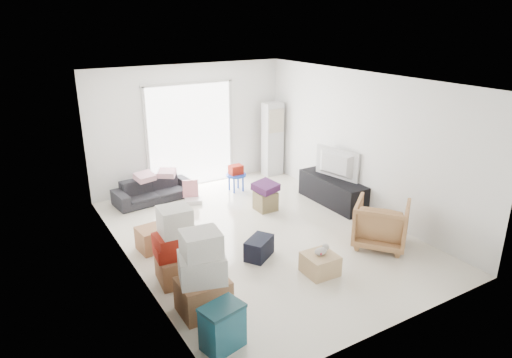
{
  "coord_description": "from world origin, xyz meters",
  "views": [
    {
      "loc": [
        -3.81,
        -6.18,
        3.65
      ],
      "look_at": [
        0.02,
        0.2,
        0.98
      ],
      "focal_mm": 32.0,
      "sensor_mm": 36.0,
      "label": 1
    }
  ],
  "objects": [
    {
      "name": "plush_bunny",
      "position": [
        0.12,
        -1.54,
        0.37
      ],
      "size": [
        0.28,
        0.16,
        0.14
      ],
      "rotation": [
        0.0,
        0.0,
        0.3
      ],
      "color": "#B2ADA8",
      "rests_on": "wood_crate"
    },
    {
      "name": "ac_tower",
      "position": [
        1.95,
        2.65,
        0.88
      ],
      "size": [
        0.45,
        0.3,
        1.75
      ],
      "primitive_type": "cube",
      "color": "silver",
      "rests_on": "room_shell"
    },
    {
      "name": "box_stack_c",
      "position": [
        -1.77,
        0.46,
        0.19
      ],
      "size": [
        0.57,
        0.49,
        0.39
      ],
      "rotation": [
        0.0,
        0.0,
        0.17
      ],
      "color": "#9F6E47",
      "rests_on": "room_shell"
    },
    {
      "name": "television",
      "position": [
        2.0,
        0.47,
        0.62
      ],
      "size": [
        0.8,
        1.14,
        0.14
      ],
      "primitive_type": "imported",
      "rotation": [
        0.0,
        0.0,
        1.78
      ],
      "color": "black",
      "rests_on": "tv_console"
    },
    {
      "name": "tv_console",
      "position": [
        2.0,
        0.47,
        0.27
      ],
      "size": [
        0.49,
        1.64,
        0.55
      ],
      "primitive_type": "cube",
      "color": "black",
      "rests_on": "room_shell"
    },
    {
      "name": "loose_box",
      "position": [
        -1.43,
        0.06,
        0.16
      ],
      "size": [
        0.46,
        0.46,
        0.33
      ],
      "primitive_type": "cube",
      "rotation": [
        0.0,
        0.0,
        -0.2
      ],
      "color": "#9F6E47",
      "rests_on": "room_shell"
    },
    {
      "name": "box_stack_b",
      "position": [
        -1.8,
        -0.63,
        0.5
      ],
      "size": [
        0.66,
        0.62,
        1.15
      ],
      "rotation": [
        0.0,
        0.0,
        -0.08
      ],
      "color": "#9F6E47",
      "rests_on": "room_shell"
    },
    {
      "name": "toy_walker",
      "position": [
        -0.43,
        2.01,
        0.13
      ],
      "size": [
        0.42,
        0.4,
        0.46
      ],
      "rotation": [
        0.0,
        0.0,
        -0.34
      ],
      "color": "silver",
      "rests_on": "room_shell"
    },
    {
      "name": "room_shell",
      "position": [
        0.0,
        0.0,
        1.35
      ],
      "size": [
        4.98,
        6.48,
        3.18
      ],
      "color": "silver",
      "rests_on": "ground"
    },
    {
      "name": "sliding_door",
      "position": [
        0.0,
        2.98,
        1.24
      ],
      "size": [
        2.1,
        0.04,
        2.33
      ],
      "color": "white",
      "rests_on": "room_shell"
    },
    {
      "name": "sofa",
      "position": [
        -1.08,
        2.5,
        0.32
      ],
      "size": [
        1.67,
        0.64,
        0.64
      ],
      "primitive_type": "imported",
      "rotation": [
        0.0,
        0.0,
        0.1
      ],
      "color": "#28272D",
      "rests_on": "room_shell"
    },
    {
      "name": "blanket",
      "position": [
        0.66,
        0.89,
        0.45
      ],
      "size": [
        0.51,
        0.51,
        0.14
      ],
      "primitive_type": "cube",
      "rotation": [
        0.0,
        0.0,
        0.24
      ],
      "color": "#552257",
      "rests_on": "ottoman"
    },
    {
      "name": "duffel_bag",
      "position": [
        -0.44,
        -0.66,
        0.16
      ],
      "size": [
        0.6,
        0.54,
        0.33
      ],
      "primitive_type": "cube",
      "rotation": [
        0.0,
        0.0,
        0.58
      ],
      "color": "black",
      "rests_on": "room_shell"
    },
    {
      "name": "storage_bins",
      "position": [
        -1.9,
        -2.25,
        0.28
      ],
      "size": [
        0.55,
        0.44,
        0.56
      ],
      "rotation": [
        0.0,
        0.0,
        0.22
      ],
      "color": "#195468",
      "rests_on": "room_shell"
    },
    {
      "name": "wood_crate",
      "position": [
        0.09,
        -1.55,
        0.16
      ],
      "size": [
        0.48,
        0.48,
        0.31
      ],
      "primitive_type": "cube",
      "rotation": [
        0.0,
        0.0,
        -0.04
      ],
      "color": "tan",
      "rests_on": "room_shell"
    },
    {
      "name": "box_stack_a",
      "position": [
        -1.8,
        -1.51,
        0.51
      ],
      "size": [
        0.68,
        0.61,
        1.15
      ],
      "rotation": [
        0.0,
        0.0,
        -0.14
      ],
      "color": "#9F6E47",
      "rests_on": "room_shell"
    },
    {
      "name": "pillow_right",
      "position": [
        -0.78,
        2.47,
        0.69
      ],
      "size": [
        0.42,
        0.4,
        0.11
      ],
      "primitive_type": "cube",
      "rotation": [
        0.0,
        0.0,
        -0.6
      ],
      "color": "#D79DAA",
      "rests_on": "sofa"
    },
    {
      "name": "kids_table",
      "position": [
        0.66,
        2.12,
        0.41
      ],
      "size": [
        0.45,
        0.45,
        0.59
      ],
      "rotation": [
        0.0,
        0.0,
        -0.39
      ],
      "color": "blue",
      "rests_on": "room_shell"
    },
    {
      "name": "pillow_left",
      "position": [
        -1.25,
        2.47,
        0.7
      ],
      "size": [
        0.43,
        0.37,
        0.12
      ],
      "primitive_type": "cube",
      "rotation": [
        0.0,
        0.0,
        0.25
      ],
      "color": "#D79DAA",
      "rests_on": "sofa"
    },
    {
      "name": "ottoman",
      "position": [
        0.66,
        0.89,
        0.19
      ],
      "size": [
        0.38,
        0.38,
        0.38
      ],
      "primitive_type": "cube",
      "rotation": [
        0.0,
        0.0,
        -0.0
      ],
      "color": "olive",
      "rests_on": "room_shell"
    },
    {
      "name": "armchair",
      "position": [
        1.52,
        -1.35,
        0.43
      ],
      "size": [
        1.13,
        1.14,
        0.86
      ],
      "primitive_type": "imported",
      "rotation": [
        0.0,
        0.0,
        2.24
      ],
      "color": "tan",
      "rests_on": "room_shell"
    }
  ]
}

